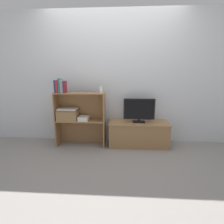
{
  "coord_description": "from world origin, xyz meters",
  "views": [
    {
      "loc": [
        0.19,
        -2.84,
        1.29
      ],
      "look_at": [
        0.0,
        0.14,
        0.63
      ],
      "focal_mm": 28.0,
      "sensor_mm": 36.0,
      "label": 1
    }
  ],
  "objects_px": {
    "tv_stand": "(138,134)",
    "book_tan": "(61,86)",
    "magazine_stack": "(84,118)",
    "book_maroon": "(65,87)",
    "book_navy": "(56,86)",
    "book_teal": "(60,86)",
    "book_crimson": "(58,86)",
    "book_skyblue": "(63,87)",
    "storage_basket_left": "(68,114)",
    "tv": "(139,110)",
    "laptop": "(68,109)",
    "baby_monitor": "(101,90)"
  },
  "relations": [
    {
      "from": "tv_stand",
      "to": "laptop",
      "type": "relative_size",
      "value": 3.16
    },
    {
      "from": "book_navy",
      "to": "book_skyblue",
      "type": "height_order",
      "value": "book_navy"
    },
    {
      "from": "tv_stand",
      "to": "baby_monitor",
      "type": "xyz_separation_m",
      "value": [
        -0.66,
        -0.08,
        0.8
      ]
    },
    {
      "from": "book_navy",
      "to": "magazine_stack",
      "type": "relative_size",
      "value": 0.89
    },
    {
      "from": "book_tan",
      "to": "book_skyblue",
      "type": "relative_size",
      "value": 1.08
    },
    {
      "from": "book_tan",
      "to": "magazine_stack",
      "type": "height_order",
      "value": "book_tan"
    },
    {
      "from": "storage_basket_left",
      "to": "laptop",
      "type": "bearing_deg",
      "value": 0.0
    },
    {
      "from": "book_skyblue",
      "to": "magazine_stack",
      "type": "relative_size",
      "value": 0.87
    },
    {
      "from": "tv_stand",
      "to": "book_teal",
      "type": "bearing_deg",
      "value": -175.23
    },
    {
      "from": "book_navy",
      "to": "baby_monitor",
      "type": "height_order",
      "value": "book_navy"
    },
    {
      "from": "book_teal",
      "to": "storage_basket_left",
      "type": "bearing_deg",
      "value": 12.7
    },
    {
      "from": "book_tan",
      "to": "magazine_stack",
      "type": "distance_m",
      "value": 0.67
    },
    {
      "from": "book_navy",
      "to": "baby_monitor",
      "type": "distance_m",
      "value": 0.78
    },
    {
      "from": "book_skyblue",
      "to": "tv",
      "type": "bearing_deg",
      "value": 4.89
    },
    {
      "from": "book_teal",
      "to": "storage_basket_left",
      "type": "xyz_separation_m",
      "value": [
        0.1,
        0.02,
        -0.5
      ]
    },
    {
      "from": "book_crimson",
      "to": "tv",
      "type": "bearing_deg",
      "value": 4.58
    },
    {
      "from": "book_navy",
      "to": "book_teal",
      "type": "relative_size",
      "value": 0.88
    },
    {
      "from": "book_navy",
      "to": "book_tan",
      "type": "bearing_deg",
      "value": 0.0
    },
    {
      "from": "book_teal",
      "to": "book_crimson",
      "type": "bearing_deg",
      "value": 180.0
    },
    {
      "from": "tv_stand",
      "to": "book_maroon",
      "type": "bearing_deg",
      "value": -174.91
    },
    {
      "from": "book_teal",
      "to": "magazine_stack",
      "type": "relative_size",
      "value": 1.01
    },
    {
      "from": "book_teal",
      "to": "laptop",
      "type": "height_order",
      "value": "book_teal"
    },
    {
      "from": "tv_stand",
      "to": "storage_basket_left",
      "type": "bearing_deg",
      "value": -175.9
    },
    {
      "from": "book_navy",
      "to": "book_teal",
      "type": "bearing_deg",
      "value": 0.0
    },
    {
      "from": "baby_monitor",
      "to": "magazine_stack",
      "type": "height_order",
      "value": "baby_monitor"
    },
    {
      "from": "tv_stand",
      "to": "book_navy",
      "type": "bearing_deg",
      "value": -175.47
    },
    {
      "from": "book_teal",
      "to": "tv",
      "type": "bearing_deg",
      "value": 4.71
    },
    {
      "from": "book_navy",
      "to": "book_tan",
      "type": "height_order",
      "value": "book_tan"
    },
    {
      "from": "book_crimson",
      "to": "baby_monitor",
      "type": "distance_m",
      "value": 0.74
    },
    {
      "from": "tv_stand",
      "to": "magazine_stack",
      "type": "relative_size",
      "value": 4.45
    },
    {
      "from": "laptop",
      "to": "book_tan",
      "type": "bearing_deg",
      "value": -163.38
    },
    {
      "from": "tv",
      "to": "book_skyblue",
      "type": "bearing_deg",
      "value": -175.11
    },
    {
      "from": "book_skyblue",
      "to": "book_maroon",
      "type": "xyz_separation_m",
      "value": [
        0.03,
        0.0,
        -0.01
      ]
    },
    {
      "from": "tv_stand",
      "to": "magazine_stack",
      "type": "bearing_deg",
      "value": -174.98
    },
    {
      "from": "book_tan",
      "to": "book_skyblue",
      "type": "bearing_deg",
      "value": -0.0
    },
    {
      "from": "book_teal",
      "to": "tv_stand",
      "type": "bearing_deg",
      "value": 4.77
    },
    {
      "from": "tv_stand",
      "to": "book_tan",
      "type": "height_order",
      "value": "book_tan"
    },
    {
      "from": "book_crimson",
      "to": "book_maroon",
      "type": "height_order",
      "value": "book_crimson"
    },
    {
      "from": "book_navy",
      "to": "book_tan",
      "type": "distance_m",
      "value": 0.1
    },
    {
      "from": "tv",
      "to": "book_maroon",
      "type": "xyz_separation_m",
      "value": [
        -1.28,
        -0.11,
        0.4
      ]
    },
    {
      "from": "book_skyblue",
      "to": "book_maroon",
      "type": "height_order",
      "value": "book_skyblue"
    },
    {
      "from": "tv",
      "to": "book_tan",
      "type": "xyz_separation_m",
      "value": [
        -1.34,
        -0.11,
        0.42
      ]
    },
    {
      "from": "storage_basket_left",
      "to": "book_crimson",
      "type": "bearing_deg",
      "value": -170.54
    },
    {
      "from": "magazine_stack",
      "to": "book_maroon",
      "type": "bearing_deg",
      "value": -174.67
    },
    {
      "from": "book_teal",
      "to": "book_skyblue",
      "type": "height_order",
      "value": "book_teal"
    },
    {
      "from": "tv_stand",
      "to": "baby_monitor",
      "type": "height_order",
      "value": "baby_monitor"
    },
    {
      "from": "book_maroon",
      "to": "baby_monitor",
      "type": "height_order",
      "value": "book_maroon"
    },
    {
      "from": "tv",
      "to": "book_tan",
      "type": "relative_size",
      "value": 2.43
    },
    {
      "from": "book_skyblue",
      "to": "magazine_stack",
      "type": "bearing_deg",
      "value": 4.79
    },
    {
      "from": "tv",
      "to": "magazine_stack",
      "type": "height_order",
      "value": "tv"
    }
  ]
}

